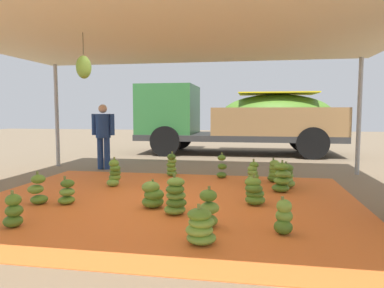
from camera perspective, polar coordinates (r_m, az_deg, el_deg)
ground_plane at (r=8.77m, az=0.48°, el=-4.46°), size 40.00×40.00×0.00m
tarp_orange at (r=5.89m, az=-4.36°, el=-9.17°), size 6.22×5.16×0.01m
tent_canopy at (r=5.76m, az=-4.85°, el=17.43°), size 8.00×7.00×2.77m
banana_bunch_0 at (r=7.42m, az=9.68°, el=-4.59°), size 0.31×0.30×0.49m
banana_bunch_1 at (r=5.13m, az=-2.63°, el=-8.45°), size 0.33×0.33×0.58m
banana_bunch_2 at (r=7.16m, az=-12.27°, el=-4.64°), size 0.34×0.36×0.57m
banana_bunch_3 at (r=4.48m, az=14.40°, el=-11.30°), size 0.29×0.32×0.45m
banana_bunch_4 at (r=7.60m, az=12.98°, el=-4.31°), size 0.32×0.33×0.51m
banana_bunch_5 at (r=6.17m, az=-23.36°, el=-6.81°), size 0.37×0.36×0.52m
banana_bunch_6 at (r=7.91m, az=4.76°, el=-3.73°), size 0.29×0.30×0.56m
banana_bunch_7 at (r=6.71m, az=14.09°, el=-5.34°), size 0.41×0.39×0.58m
banana_bunch_8 at (r=4.04m, az=1.36°, el=-13.12°), size 0.47×0.45×0.45m
banana_bunch_9 at (r=4.60m, az=2.61°, el=-10.39°), size 0.38×0.38×0.52m
banana_bunch_10 at (r=7.13m, az=14.71°, el=-4.99°), size 0.46×0.46×0.50m
banana_bunch_11 at (r=8.09m, az=-3.27°, el=-3.46°), size 0.28×0.32×0.57m
banana_bunch_12 at (r=6.01m, az=-19.30°, el=-7.35°), size 0.35×0.35×0.45m
banana_bunch_13 at (r=5.51m, az=-6.28°, el=-8.14°), size 0.47×0.47×0.43m
banana_bunch_14 at (r=5.11m, az=-26.56°, el=-9.64°), size 0.28×0.28×0.46m
banana_bunch_15 at (r=5.74m, az=9.90°, el=-7.52°), size 0.38×0.38×0.47m
cargo_truck_main at (r=12.62m, az=6.78°, el=4.27°), size 6.90×2.59×2.40m
worker_0 at (r=9.36m, az=-13.96°, el=1.94°), size 0.60×0.37×1.65m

